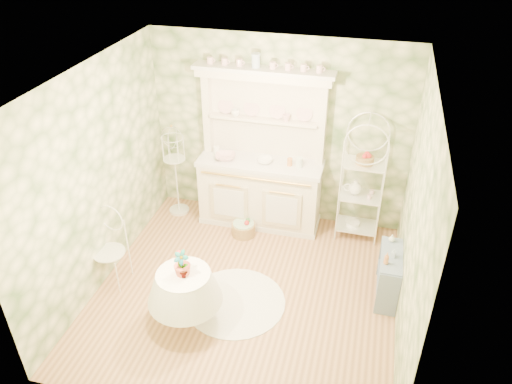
% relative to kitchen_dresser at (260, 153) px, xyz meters
% --- Properties ---
extents(floor, '(3.60, 3.60, 0.00)m').
position_rel_kitchen_dresser_xyz_m(floor, '(0.20, -1.52, -1.15)').
color(floor, tan).
rests_on(floor, ground).
extents(ceiling, '(3.60, 3.60, 0.00)m').
position_rel_kitchen_dresser_xyz_m(ceiling, '(0.20, -1.52, 1.56)').
color(ceiling, white).
rests_on(ceiling, floor).
extents(wall_left, '(3.60, 3.60, 0.00)m').
position_rel_kitchen_dresser_xyz_m(wall_left, '(-1.60, -1.52, 0.21)').
color(wall_left, beige).
rests_on(wall_left, floor).
extents(wall_right, '(3.60, 3.60, 0.00)m').
position_rel_kitchen_dresser_xyz_m(wall_right, '(2.00, -1.52, 0.21)').
color(wall_right, beige).
rests_on(wall_right, floor).
extents(wall_back, '(3.60, 3.60, 0.00)m').
position_rel_kitchen_dresser_xyz_m(wall_back, '(0.20, 0.28, 0.21)').
color(wall_back, beige).
rests_on(wall_back, floor).
extents(wall_front, '(3.60, 3.60, 0.00)m').
position_rel_kitchen_dresser_xyz_m(wall_front, '(0.20, -3.32, 0.21)').
color(wall_front, beige).
rests_on(wall_front, floor).
extents(kitchen_dresser, '(1.87, 0.61, 2.29)m').
position_rel_kitchen_dresser_xyz_m(kitchen_dresser, '(0.00, 0.00, 0.00)').
color(kitchen_dresser, white).
rests_on(kitchen_dresser, floor).
extents(bakers_rack, '(0.53, 0.38, 1.70)m').
position_rel_kitchen_dresser_xyz_m(bakers_rack, '(1.41, 0.02, -0.30)').
color(bakers_rack, white).
rests_on(bakers_rack, floor).
extents(side_shelf, '(0.25, 0.66, 0.56)m').
position_rel_kitchen_dresser_xyz_m(side_shelf, '(1.87, -1.14, -0.87)').
color(side_shelf, '#7387A4').
rests_on(side_shelf, floor).
extents(round_table, '(0.76, 0.76, 0.73)m').
position_rel_kitchen_dresser_xyz_m(round_table, '(-0.32, -2.16, -0.78)').
color(round_table, white).
rests_on(round_table, floor).
extents(cafe_chair, '(0.52, 0.52, 1.00)m').
position_rel_kitchen_dresser_xyz_m(cafe_chair, '(-1.48, -1.74, -0.65)').
color(cafe_chair, white).
rests_on(cafe_chair, floor).
extents(birdcage_stand, '(0.38, 0.38, 1.44)m').
position_rel_kitchen_dresser_xyz_m(birdcage_stand, '(-1.27, -0.06, -0.42)').
color(birdcage_stand, white).
rests_on(birdcage_stand, floor).
extents(floor_basket, '(0.36, 0.36, 0.22)m').
position_rel_kitchen_dresser_xyz_m(floor_basket, '(-0.15, -0.39, -1.04)').
color(floor_basket, '#A07D4C').
rests_on(floor_basket, floor).
extents(lace_rug, '(1.53, 1.53, 0.01)m').
position_rel_kitchen_dresser_xyz_m(lace_rug, '(0.13, -1.73, -1.14)').
color(lace_rug, white).
rests_on(lace_rug, floor).
extents(bowl_floral, '(0.35, 0.35, 0.07)m').
position_rel_kitchen_dresser_xyz_m(bowl_floral, '(-0.49, -0.05, -0.13)').
color(bowl_floral, white).
rests_on(bowl_floral, kitchen_dresser).
extents(bowl_white, '(0.29, 0.29, 0.07)m').
position_rel_kitchen_dresser_xyz_m(bowl_white, '(0.07, -0.02, -0.13)').
color(bowl_white, white).
rests_on(bowl_white, kitchen_dresser).
extents(cup_left, '(0.15, 0.15, 0.10)m').
position_rel_kitchen_dresser_xyz_m(cup_left, '(-0.39, 0.16, 0.47)').
color(cup_left, white).
rests_on(cup_left, kitchen_dresser).
extents(cup_right, '(0.13, 0.13, 0.10)m').
position_rel_kitchen_dresser_xyz_m(cup_right, '(0.32, 0.16, 0.47)').
color(cup_right, white).
rests_on(cup_right, kitchen_dresser).
extents(potted_geranium, '(0.19, 0.15, 0.33)m').
position_rel_kitchen_dresser_xyz_m(potted_geranium, '(-0.31, -2.20, -0.30)').
color(potted_geranium, '#3F7238').
rests_on(potted_geranium, round_table).
extents(bottle_amber, '(0.07, 0.07, 0.15)m').
position_rel_kitchen_dresser_xyz_m(bottle_amber, '(1.80, -1.32, -0.46)').
color(bottle_amber, '#CE7E40').
rests_on(bottle_amber, side_shelf).
extents(bottle_blue, '(0.06, 0.06, 0.11)m').
position_rel_kitchen_dresser_xyz_m(bottle_blue, '(1.88, -1.17, -0.49)').
color(bottle_blue, '#A2B8CF').
rests_on(bottle_blue, side_shelf).
extents(bottle_glass, '(0.08, 0.08, 0.10)m').
position_rel_kitchen_dresser_xyz_m(bottle_glass, '(1.86, -0.88, -0.50)').
color(bottle_glass, silver).
rests_on(bottle_glass, side_shelf).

